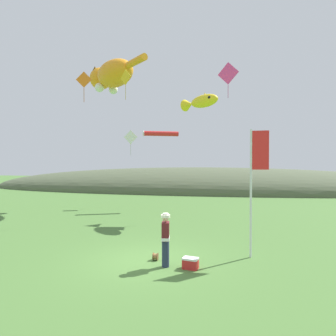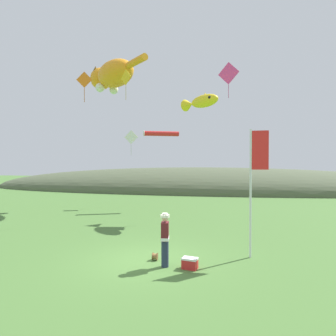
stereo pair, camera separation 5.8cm
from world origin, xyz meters
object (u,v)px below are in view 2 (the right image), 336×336
at_px(kite_giant_cat, 112,76).
at_px(kite_diamond_orange, 84,80).
at_px(kite_tube_streamer, 161,134).
at_px(kite_diamond_pink, 229,73).
at_px(kite_diamond_gold, 126,78).
at_px(kite_fish_windsock, 201,102).
at_px(festival_banner_pole, 255,174).
at_px(kite_spool, 155,256).
at_px(picnic_cooler, 190,263).
at_px(kite_diamond_white, 131,137).
at_px(festival_attendant, 165,238).

xyz_separation_m(kite_giant_cat, kite_diamond_orange, (0.05, -4.76, -1.63)).
relative_size(kite_tube_streamer, kite_diamond_orange, 1.39).
height_order(kite_diamond_pink, kite_diamond_gold, kite_diamond_pink).
height_order(kite_giant_cat, kite_fish_windsock, kite_giant_cat).
distance_m(festival_banner_pole, kite_diamond_gold, 11.31).
distance_m(kite_spool, kite_tube_streamer, 13.13).
relative_size(kite_spool, festival_banner_pole, 0.06).
height_order(picnic_cooler, kite_diamond_white, kite_diamond_white).
relative_size(picnic_cooler, kite_diamond_gold, 0.29).
bearing_deg(kite_diamond_gold, kite_diamond_pink, 21.20).
height_order(kite_tube_streamer, kite_diamond_orange, kite_diamond_orange).
bearing_deg(kite_diamond_orange, festival_banner_pole, -32.41).
height_order(festival_banner_pole, kite_diamond_white, kite_diamond_white).
bearing_deg(kite_diamond_gold, kite_diamond_orange, -166.93).
bearing_deg(festival_attendant, kite_fish_windsock, 87.21).
height_order(kite_giant_cat, kite_diamond_white, kite_giant_cat).
height_order(picnic_cooler, festival_banner_pole, festival_banner_pole).
bearing_deg(kite_giant_cat, picnic_cooler, -58.83).
bearing_deg(kite_tube_streamer, picnic_cooler, -73.58).
distance_m(festival_attendant, kite_giant_cat, 16.84).
bearing_deg(kite_tube_streamer, kite_diamond_white, 160.20).
bearing_deg(festival_banner_pole, kite_diamond_pink, 95.37).
bearing_deg(kite_diamond_white, kite_diamond_pink, -18.78).
xyz_separation_m(festival_banner_pole, kite_diamond_orange, (-9.63, 6.12, 5.50)).
xyz_separation_m(kite_spool, festival_banner_pole, (3.47, 0.95, 2.91)).
relative_size(kite_fish_windsock, kite_diamond_pink, 1.13).
relative_size(festival_attendant, kite_diamond_gold, 0.94).
bearing_deg(kite_diamond_gold, kite_giant_cat, 121.37).
relative_size(kite_diamond_gold, kite_diamond_white, 0.94).
relative_size(festival_banner_pole, kite_diamond_pink, 1.95).
relative_size(festival_banner_pole, kite_fish_windsock, 1.73).
relative_size(festival_banner_pole, kite_diamond_gold, 2.45).
distance_m(kite_giant_cat, kite_tube_streamer, 6.00).
bearing_deg(kite_diamond_gold, kite_fish_windsock, 9.89).
xyz_separation_m(picnic_cooler, kite_diamond_orange, (-7.47, 7.68, 8.36)).
relative_size(kite_spool, kite_diamond_gold, 0.14).
xyz_separation_m(festival_attendant, kite_diamond_gold, (-4.15, 8.22, 7.76)).
bearing_deg(kite_tube_streamer, kite_diamond_gold, -108.31).
relative_size(kite_diamond_orange, kite_diamond_white, 0.94).
height_order(picnic_cooler, kite_diamond_pink, kite_diamond_pink).
xyz_separation_m(kite_diamond_pink, kite_diamond_gold, (-6.28, -2.44, -0.63)).
height_order(kite_giant_cat, kite_diamond_pink, kite_giant_cat).
bearing_deg(kite_spool, festival_attendant, -50.66).
height_order(festival_banner_pole, kite_fish_windsock, kite_fish_windsock).
height_order(kite_giant_cat, kite_tube_streamer, kite_giant_cat).
relative_size(festival_banner_pole, kite_diamond_orange, 2.45).
xyz_separation_m(kite_tube_streamer, kite_diamond_pink, (4.94, -1.63, 3.73)).
distance_m(festival_banner_pole, kite_diamond_pink, 11.12).
distance_m(kite_tube_streamer, kite_diamond_white, 2.80).
relative_size(kite_spool, kite_diamond_white, 0.13).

